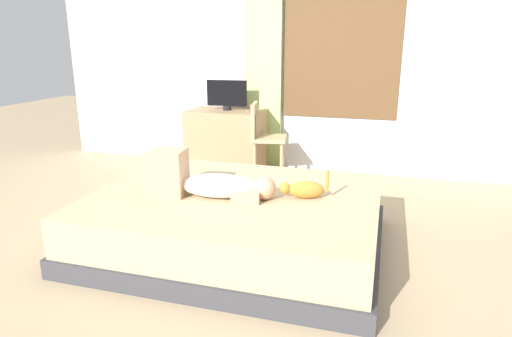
# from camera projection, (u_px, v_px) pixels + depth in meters

# --- Properties ---
(ground_plane) EXTENTS (16.00, 16.00, 0.00)m
(ground_plane) POSITION_uv_depth(u_px,v_px,m) (238.00, 251.00, 3.34)
(ground_plane) COLOR tan
(back_wall_with_window) EXTENTS (6.40, 0.14, 2.90)m
(back_wall_with_window) POSITION_uv_depth(u_px,v_px,m) (305.00, 48.00, 5.19)
(back_wall_with_window) COLOR silver
(back_wall_with_window) RESTS_ON ground
(bed) EXTENTS (2.15, 1.70, 0.43)m
(bed) POSITION_uv_depth(u_px,v_px,m) (236.00, 221.00, 3.37)
(bed) COLOR #38383D
(bed) RESTS_ON ground
(person_lying) EXTENTS (0.94, 0.37, 0.34)m
(person_lying) POSITION_uv_depth(u_px,v_px,m) (205.00, 181.00, 3.23)
(person_lying) COLOR silver
(person_lying) RESTS_ON bed
(cat) EXTENTS (0.35, 0.17, 0.21)m
(cat) POSITION_uv_depth(u_px,v_px,m) (304.00, 189.00, 3.20)
(cat) COLOR #C67A2D
(cat) RESTS_ON bed
(desk) EXTENTS (0.90, 0.56, 0.74)m
(desk) POSITION_uv_depth(u_px,v_px,m) (227.00, 140.00, 5.36)
(desk) COLOR #997A56
(desk) RESTS_ON ground
(tv_monitor) EXTENTS (0.48, 0.10, 0.35)m
(tv_monitor) POSITION_uv_depth(u_px,v_px,m) (227.00, 95.00, 5.20)
(tv_monitor) COLOR black
(tv_monitor) RESTS_ON desk
(cup) EXTENTS (0.08, 0.08, 0.09)m
(cup) POSITION_uv_depth(u_px,v_px,m) (253.00, 108.00, 5.08)
(cup) COLOR #B23D38
(cup) RESTS_ON desk
(chair_by_desk) EXTENTS (0.44, 0.44, 0.86)m
(chair_by_desk) POSITION_uv_depth(u_px,v_px,m) (263.00, 134.00, 5.04)
(chair_by_desk) COLOR tan
(chair_by_desk) RESTS_ON ground
(curtain_left) EXTENTS (0.44, 0.06, 2.51)m
(curtain_left) POSITION_uv_depth(u_px,v_px,m) (264.00, 65.00, 5.27)
(curtain_left) COLOR #ADCC75
(curtain_left) RESTS_ON ground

